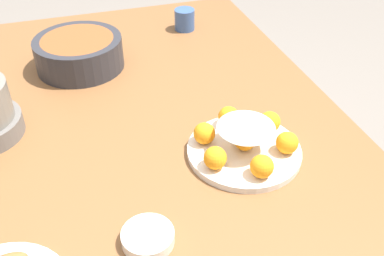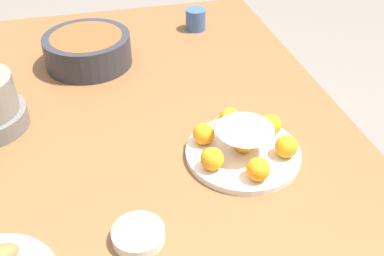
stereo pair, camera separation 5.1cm
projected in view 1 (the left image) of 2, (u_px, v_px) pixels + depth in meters
name	position (u px, v px, depth m)	size (l,w,h in m)	color
dining_table	(146.00, 153.00, 1.17)	(1.55, 1.05, 0.72)	brown
cake_plate	(244.00, 143.00, 1.04)	(0.27, 0.27, 0.09)	silver
serving_bowl	(79.00, 52.00, 1.35)	(0.26, 0.26, 0.09)	#2D2D33
sauce_bowl	(148.00, 237.00, 0.84)	(0.10, 0.10, 0.03)	silver
cup_near	(185.00, 20.00, 1.58)	(0.07, 0.07, 0.07)	#38568E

